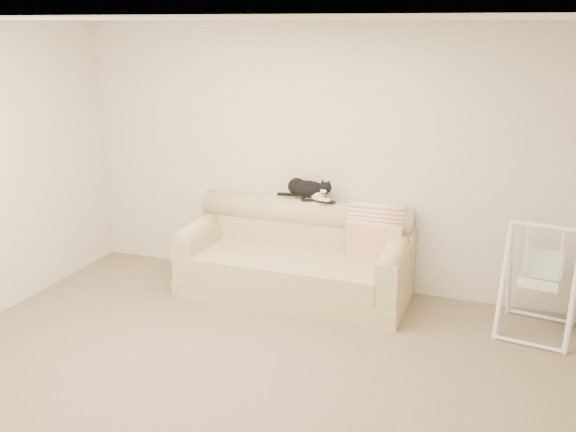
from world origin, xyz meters
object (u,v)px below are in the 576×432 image
object	(u,v)px
sofa	(296,259)
remote_a	(310,199)
tuxedo_cat	(308,189)
remote_b	(327,202)
baby_swing	(540,279)

from	to	relation	value
sofa	remote_a	xyz separation A→B (m)	(0.06, 0.23, 0.56)
sofa	tuxedo_cat	size ratio (longest dim) A/B	3.82
remote_b	baby_swing	distance (m)	2.06
remote_b	baby_swing	xyz separation A→B (m)	(1.99, -0.30, -0.42)
sofa	remote_a	world-z (taller)	remote_a
remote_b	tuxedo_cat	xyz separation A→B (m)	(-0.20, 0.04, 0.10)
baby_swing	remote_a	bearing A→B (deg)	171.63
remote_a	remote_b	bearing A→B (deg)	-4.96
tuxedo_cat	baby_swing	world-z (taller)	tuxedo_cat
remote_a	sofa	bearing A→B (deg)	-105.65
sofa	tuxedo_cat	distance (m)	0.70
sofa	remote_b	xyz separation A→B (m)	(0.24, 0.21, 0.56)
remote_a	baby_swing	bearing A→B (deg)	-8.37
remote_a	remote_b	distance (m)	0.17
sofa	baby_swing	xyz separation A→B (m)	(2.23, -0.09, 0.14)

